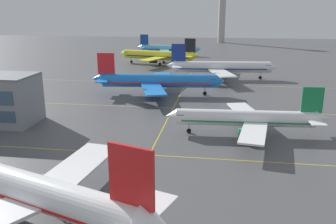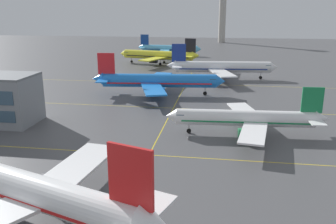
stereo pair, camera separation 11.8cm
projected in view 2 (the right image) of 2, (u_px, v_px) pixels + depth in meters
The scene contains 8 objects.
airliner_front_gate at pixel (24, 189), 44.82m from camera, with size 40.43×34.59×12.92m.
airliner_second_row at pixel (247, 118), 75.89m from camera, with size 33.79×29.11×10.51m.
airliner_third_row at pixel (157, 81), 110.91m from camera, with size 40.86×35.06×12.70m.
airliner_far_left_stand at pixel (221, 67), 135.85m from camera, with size 41.63×35.73×12.94m.
airliner_far_right_stand at pixel (159, 55), 171.11m from camera, with size 39.74×33.84×12.39m.
airliner_distant_taxiway at pixel (169, 48), 202.59m from camera, with size 36.33×31.28×11.29m.
taxiway_markings at pixel (163, 127), 81.72m from camera, with size 145.38×142.85×0.01m.
control_tower at pixel (223, 8), 271.61m from camera, with size 8.82×8.82×44.69m.
Camera 2 is at (12.70, -29.85, 25.90)m, focal length 38.90 mm.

